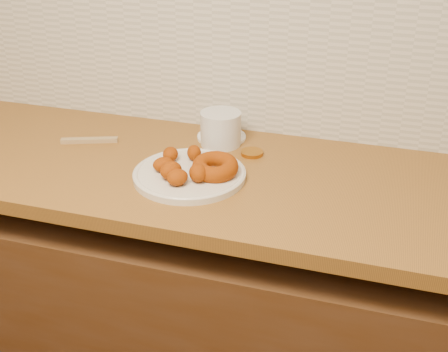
{
  "coord_description": "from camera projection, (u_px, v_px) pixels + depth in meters",
  "views": [
    {
      "loc": [
        0.23,
        0.42,
        1.58
      ],
      "look_at": [
        -0.13,
        1.61,
        0.93
      ],
      "focal_mm": 45.0,
      "sensor_mm": 36.0,
      "label": 1
    }
  ],
  "objects": [
    {
      "name": "base_cabinet",
      "position": [
        273.0,
        329.0,
        1.69
      ],
      "size": [
        3.6,
        0.6,
        0.77
      ],
      "primitive_type": "cube",
      "color": "#4E311E",
      "rests_on": "floor"
    },
    {
      "name": "donut_plate",
      "position": [
        190.0,
        175.0,
        1.46
      ],
      "size": [
        0.29,
        0.29,
        0.02
      ],
      "primitive_type": "cylinder",
      "color": "beige",
      "rests_on": "butcher_block"
    },
    {
      "name": "ring_donut",
      "position": [
        215.0,
        167.0,
        1.43
      ],
      "size": [
        0.16,
        0.16,
        0.05
      ],
      "primitive_type": "torus",
      "rotation": [
        0.1,
        0.0,
        0.34
      ],
      "color": "#882B05",
      "rests_on": "donut_plate"
    },
    {
      "name": "butcher_block",
      "position": [
        62.0,
        154.0,
        1.63
      ],
      "size": [
        2.3,
        0.62,
        0.04
      ],
      "primitive_type": "cube",
      "color": "brown",
      "rests_on": "base_cabinet"
    },
    {
      "name": "plastic_tub",
      "position": [
        221.0,
        128.0,
        1.63
      ],
      "size": [
        0.15,
        0.15,
        0.1
      ],
      "primitive_type": "cylinder",
      "rotation": [
        0.0,
        0.0,
        -0.33
      ],
      "color": "silver",
      "rests_on": "butcher_block"
    },
    {
      "name": "tub_lid",
      "position": [
        222.0,
        137.0,
        1.68
      ],
      "size": [
        0.18,
        0.18,
        0.01
      ],
      "primitive_type": "cylinder",
      "rotation": [
        0.0,
        0.0,
        -0.24
      ],
      "color": "white",
      "rests_on": "butcher_block"
    },
    {
      "name": "fried_dough_chunks",
      "position": [
        179.0,
        167.0,
        1.43
      ],
      "size": [
        0.17,
        0.21,
        0.05
      ],
      "color": "#882B05",
      "rests_on": "donut_plate"
    },
    {
      "name": "wooden_utensil",
      "position": [
        89.0,
        140.0,
        1.66
      ],
      "size": [
        0.16,
        0.08,
        0.01
      ],
      "primitive_type": "cube",
      "rotation": [
        0.0,
        0.0,
        0.36
      ],
      "color": "#A18356",
      "rests_on": "butcher_block"
    },
    {
      "name": "brass_jar_lid",
      "position": [
        252.0,
        153.0,
        1.58
      ],
      "size": [
        0.07,
        0.07,
        0.01
      ],
      "primitive_type": "cylinder",
      "rotation": [
        0.0,
        0.0,
        -0.09
      ],
      "color": "#AB6919",
      "rests_on": "butcher_block"
    },
    {
      "name": "backsplash",
      "position": [
        309.0,
        37.0,
        1.57
      ],
      "size": [
        3.6,
        0.02,
        0.6
      ],
      "primitive_type": "cube",
      "color": "beige",
      "rests_on": "wall_back"
    }
  ]
}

